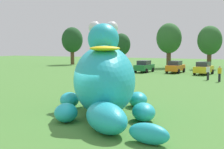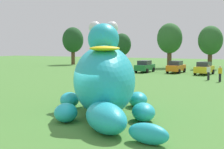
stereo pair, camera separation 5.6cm
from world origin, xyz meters
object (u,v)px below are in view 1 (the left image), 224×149
giant_inflatable_creature (105,79)px  spectator_wandering (220,74)px  spectator_mid_field (208,72)px  car_orange (175,67)px  car_blue (120,65)px  car_green (144,66)px  spectator_by_cars (119,84)px  car_yellow (204,68)px

giant_inflatable_creature → spectator_wandering: bearing=78.8°
giant_inflatable_creature → spectator_mid_field: giant_inflatable_creature is taller
car_orange → giant_inflatable_creature: bearing=-83.5°
car_blue → spectator_mid_field: size_ratio=2.42×
spectator_wandering → giant_inflatable_creature: bearing=-101.2°
giant_inflatable_creature → car_blue: giant_inflatable_creature is taller
car_orange → spectator_mid_field: 9.49m
car_green → car_orange: same height
car_blue → spectator_by_cars: (9.63, -21.26, -0.01)m
car_blue → spectator_by_cars: 23.34m
car_orange → car_yellow: bearing=-13.5°
car_yellow → spectator_mid_field: (1.61, -6.61, -0.01)m
car_blue → car_yellow: same height
car_green → spectator_by_cars: size_ratio=2.43×
car_blue → car_yellow: (12.59, -0.57, 0.00)m
giant_inflatable_creature → car_yellow: giant_inflatable_creature is taller
giant_inflatable_creature → car_green: bearing=105.6°
giant_inflatable_creature → spectator_wandering: giant_inflatable_creature is taller
car_blue → car_orange: 8.51m
giant_inflatable_creature → car_green: (-7.59, 27.24, -1.14)m
giant_inflatable_creature → spectator_by_cars: bearing=107.7°
car_blue → car_orange: same height
car_blue → car_orange: (8.50, 0.41, 0.00)m
car_green → car_orange: bearing=13.2°
giant_inflatable_creature → spectator_wandering: 19.88m
spectator_by_cars → car_green: bearing=104.9°
car_blue → spectator_wandering: size_ratio=2.42×
spectator_mid_field → car_yellow: bearing=103.7°
car_green → spectator_mid_field: bearing=-33.2°
spectator_mid_field → spectator_wandering: size_ratio=1.00×
car_green → spectator_wandering: car_green is taller
car_yellow → spectator_wandering: car_yellow is taller
giant_inflatable_creature → spectator_by_cars: giant_inflatable_creature is taller
spectator_mid_field → car_blue: bearing=153.2°
car_yellow → spectator_wandering: bearing=-69.0°
giant_inflatable_creature → spectator_mid_field: size_ratio=5.36×
car_green → spectator_wandering: 13.84m
giant_inflatable_creature → car_blue: (-11.73, 27.85, -1.14)m
car_blue → car_green: (4.15, -0.61, 0.00)m
car_yellow → car_orange: bearing=166.5°
giant_inflatable_creature → spectator_by_cars: size_ratio=5.36×
spectator_by_cars → spectator_wandering: 14.19m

